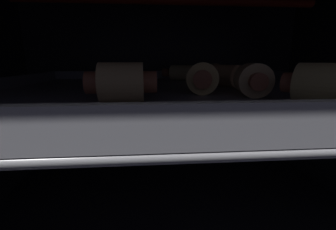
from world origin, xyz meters
TOP-DOWN VIEW (x-y plane):
  - ground_plane at (0.00, 0.00)cm, footprint 57.56×42.41cm
  - oven_wall_back at (0.00, 20.61)cm, footprint 57.56×1.20cm
  - oven_rack_mid at (0.00, -0.00)cm, footprint 52.61×39.21cm
  - baking_tray_mid at (0.00, 0.00)cm, footprint 43.54×35.34cm
  - pig_in_blanket_mid_0 at (2.72, 12.19)cm, footprint 6.16×4.19cm
  - pig_in_blanket_mid_1 at (7.20, -6.50)cm, footprint 3.84×5.24cm
  - pig_in_blanket_mid_2 at (7.29, 1.77)cm, footprint 4.57×5.59cm
  - pig_in_blanket_mid_3 at (10.57, -11.75)cm, footprint 5.18×5.72cm
  - pig_in_blanket_mid_4 at (-5.50, -8.64)cm, footprint 6.08×3.52cm
  - pig_in_blanket_mid_5 at (2.63, -4.18)cm, footprint 3.89×4.50cm
  - pig_in_blanket_mid_6 at (8.02, 11.45)cm, footprint 4.70×5.12cm

SIDE VIEW (x-z plane):
  - ground_plane at x=0.00cm, z-range -1.20..0.00cm
  - oven_wall_back at x=0.00cm, z-range 0.00..33.20cm
  - oven_rack_mid at x=0.00cm, z-range 16.77..17.49cm
  - baking_tray_mid at x=0.00cm, z-range 16.88..19.47cm
  - pig_in_blanket_mid_0 at x=2.72cm, z-range 18.61..21.33cm
  - pig_in_blanket_mid_2 at x=7.29cm, z-range 18.61..21.57cm
  - pig_in_blanket_mid_6 at x=8.02cm, z-range 18.61..21.60cm
  - pig_in_blanket_mid_1 at x=7.20cm, z-range 18.61..21.90cm
  - pig_in_blanket_mid_5 at x=2.63cm, z-range 18.61..21.96cm
  - pig_in_blanket_mid_3 at x=10.57cm, z-range 18.61..21.99cm
  - pig_in_blanket_mid_4 at x=-5.50cm, z-range 18.61..22.01cm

